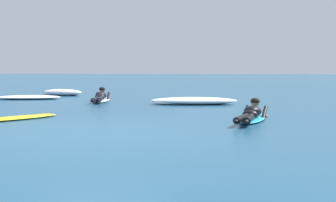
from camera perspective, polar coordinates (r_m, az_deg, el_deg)
The scene contains 7 objects.
ground_plane at distance 18.20m, azimuth -1.15°, elevation 0.54°, with size 120.00×120.00×0.00m, color navy.
surfer_near at distance 10.24m, azimuth 10.70°, elevation -1.74°, with size 1.01×2.46×0.55m.
surfer_far at distance 15.96m, azimuth -8.68°, elevation 0.45°, with size 0.86×2.65×0.54m.
drifting_surfboard at distance 10.94m, azimuth -19.05°, elevation -2.07°, with size 1.74×2.07×0.16m.
whitewater_front at distance 19.51m, azimuth -13.44°, elevation 1.06°, with size 1.90×1.04×0.28m.
whitewater_mid_left at distance 14.51m, azimuth 3.38°, elevation -0.00°, with size 2.90×1.13×0.24m.
whitewater_mid_right at distance 17.70m, azimuth -17.49°, elevation 0.46°, with size 2.54×1.43×0.15m.
Camera 1 is at (2.09, -8.04, 1.22)m, focal length 47.34 mm.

